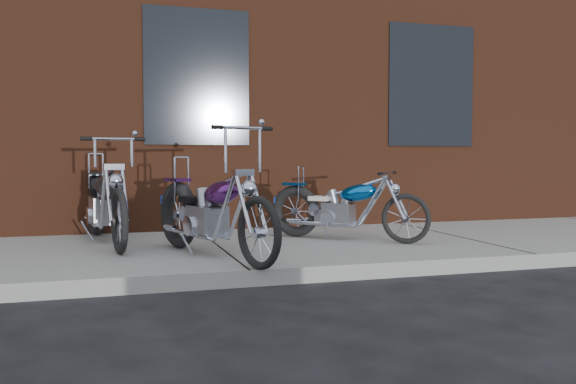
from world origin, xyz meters
name	(u,v)px	position (x,y,z in m)	size (l,w,h in m)	color
ground	(250,287)	(0.00, 0.00, 0.00)	(120.00, 120.00, 0.00)	black
sidewalk	(219,253)	(0.00, 1.50, 0.07)	(22.00, 3.00, 0.15)	#A1A1A1
building_brick	(161,20)	(0.00, 8.00, 4.00)	(22.00, 10.00, 8.00)	#592A18
chopper_purple	(211,216)	(-0.20, 0.81, 0.56)	(0.89, 2.18, 1.27)	black
chopper_blue	(344,210)	(1.53, 1.57, 0.51)	(1.52, 1.44, 0.87)	black
chopper_third	(105,206)	(-1.20, 2.13, 0.58)	(0.62, 2.35, 1.20)	black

